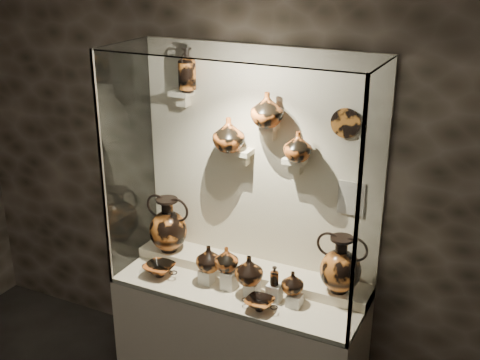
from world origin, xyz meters
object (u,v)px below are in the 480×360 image
object	(u,v)px
jug_c	(249,270)
ovoid_vase_c	(298,146)
jug_b	(227,259)
ovoid_vase_b	(267,109)
amphora_right	(340,264)
kylix_left	(160,269)
kylix_right	(260,303)
ovoid_vase_a	(229,134)
lekythos_small	(275,275)
lekythos_tall	(187,68)
jug_e	(293,282)
amphora_left	(168,224)
jug_a	(209,258)

from	to	relation	value
jug_c	ovoid_vase_c	size ratio (longest dim) A/B	1.04
jug_b	ovoid_vase_b	bearing A→B (deg)	48.03
amphora_right	kylix_left	xyz separation A→B (m)	(-1.21, -0.25, -0.21)
kylix_right	ovoid_vase_a	xyz separation A→B (m)	(-0.40, 0.37, 0.95)
lekythos_small	lekythos_tall	size ratio (longest dim) A/B	0.47
jug_c	kylix_left	distance (m)	0.68
jug_e	kylix_right	world-z (taller)	jug_e
jug_b	kylix_left	world-z (taller)	jug_b
jug_e	amphora_left	bearing A→B (deg)	152.26
amphora_right	jug_c	distance (m)	0.59
jug_e	kylix_left	distance (m)	0.96
lekythos_tall	ovoid_vase_b	world-z (taller)	lekythos_tall
jug_c	ovoid_vase_a	bearing A→B (deg)	140.92
amphora_left	jug_e	bearing A→B (deg)	-2.52
jug_a	kylix_right	distance (m)	0.49
jug_b	jug_c	xyz separation A→B (m)	(0.18, -0.02, -0.03)
amphora_left	kylix_right	xyz separation A→B (m)	(0.87, -0.32, -0.23)
ovoid_vase_c	kylix_right	bearing A→B (deg)	-111.13
jug_b	ovoid_vase_a	xyz separation A→B (m)	(-0.09, 0.22, 0.78)
jug_e	kylix_left	size ratio (longest dim) A/B	0.56
jug_a	ovoid_vase_b	xyz separation A→B (m)	(0.30, 0.24, 1.01)
jug_e	jug_c	bearing A→B (deg)	166.99
amphora_left	ovoid_vase_b	xyz separation A→B (m)	(0.73, 0.06, 0.92)
ovoid_vase_c	kylix_left	bearing A→B (deg)	-170.98
lekythos_tall	ovoid_vase_c	size ratio (longest dim) A/B	1.73
amphora_right	jug_b	size ratio (longest dim) A/B	2.31
jug_a	ovoid_vase_b	bearing A→B (deg)	43.35
amphora_left	jug_c	distance (m)	0.76
jug_a	jug_b	size ratio (longest dim) A/B	1.08
ovoid_vase_a	jug_a	bearing A→B (deg)	-102.33
jug_e	jug_b	bearing A→B (deg)	161.83
lekythos_small	ovoid_vase_a	world-z (taller)	ovoid_vase_a
jug_a	jug_c	distance (m)	0.31
jug_a	jug_e	xyz separation A→B (m)	(0.60, 0.01, -0.04)
kylix_left	ovoid_vase_a	world-z (taller)	ovoid_vase_a
ovoid_vase_a	jug_b	bearing A→B (deg)	-70.70
kylix_right	ovoid_vase_a	distance (m)	1.10
jug_a	ovoid_vase_c	size ratio (longest dim) A/B	0.97
amphora_left	jug_b	xyz separation A→B (m)	(0.56, -0.17, -0.06)
jug_a	kylix_right	size ratio (longest dim) A/B	0.78
jug_a	jug_c	size ratio (longest dim) A/B	0.93
kylix_left	amphora_right	bearing A→B (deg)	35.93
ovoid_vase_a	jug_c	bearing A→B (deg)	-46.05
jug_e	ovoid_vase_b	world-z (taller)	ovoid_vase_b
jug_a	kylix_left	distance (m)	0.39
amphora_left	lekythos_tall	xyz separation A→B (m)	(0.14, 0.10, 1.12)
amphora_right	lekythos_small	bearing A→B (deg)	-140.20
kylix_left	kylix_right	world-z (taller)	kylix_left
amphora_right	lekythos_tall	bearing A→B (deg)	-173.37
kylix_right	ovoid_vase_c	xyz separation A→B (m)	(0.07, 0.39, 0.94)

